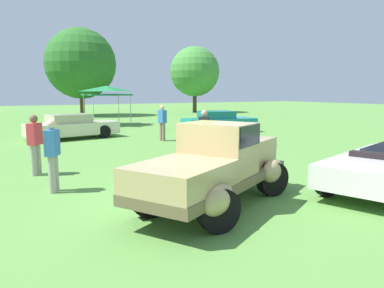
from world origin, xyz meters
name	(u,v)px	position (x,y,z in m)	size (l,w,h in m)	color
ground_plane	(196,202)	(0.00, 0.00, 0.00)	(120.00, 120.00, 0.00)	#568C3D
feature_pickup_truck	(216,164)	(0.25, -0.41, 0.87)	(4.52, 3.37, 1.70)	brown
neighbor_convertible	(384,166)	(4.38, -1.35, 0.58)	(4.61, 2.93, 1.40)	silver
show_car_cream	(72,127)	(0.02, 12.23, 0.60)	(4.58, 2.42, 1.22)	beige
show_car_teal	(219,122)	(7.97, 11.11, 0.60)	(4.34, 2.26, 1.22)	teal
spectator_near_truck	(204,132)	(2.87, 4.36, 0.91)	(0.47, 0.40, 1.69)	#283351
spectator_between_cars	(53,153)	(-2.47, 2.33, 0.91)	(0.40, 0.47, 1.69)	#9E998E
spectator_by_row	(35,143)	(-2.59, 4.44, 0.91)	(0.44, 0.46, 1.69)	#9E998E
spectator_far_side	(162,122)	(3.56, 9.28, 0.91)	(0.30, 0.43, 1.69)	#7F7056
canopy_tent_left_field	(106,90)	(3.72, 18.68, 2.42)	(2.81, 2.81, 2.71)	#B7B7BC
treeline_mid_left	(81,64)	(4.63, 29.71, 4.93)	(6.63, 6.63, 8.25)	brown
treeline_center	(195,72)	(16.91, 29.37, 4.49)	(5.45, 5.45, 7.22)	#47331E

